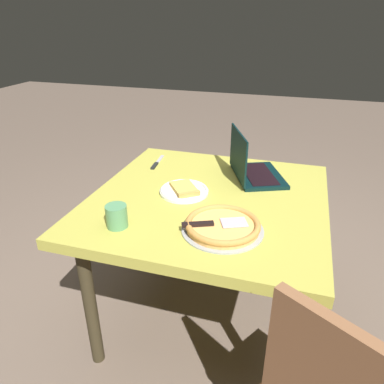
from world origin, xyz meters
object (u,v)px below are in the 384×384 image
object	(u,v)px
laptop	(252,168)
table_knife	(157,163)
dining_table	(208,211)
pizza_tray	(222,226)
drink_cup	(117,216)
pizza_plate	(184,190)

from	to	relation	value
laptop	table_knife	size ratio (longest dim) A/B	1.80
dining_table	table_knife	distance (m)	0.48
pizza_tray	drink_cup	size ratio (longest dim) A/B	3.48
dining_table	table_knife	xyz separation A→B (m)	(0.30, 0.37, 0.08)
drink_cup	pizza_tray	bearing A→B (deg)	-77.20
laptop	drink_cup	world-z (taller)	laptop
table_knife	drink_cup	distance (m)	0.66
pizza_plate	drink_cup	bearing A→B (deg)	155.81
table_knife	drink_cup	size ratio (longest dim) A/B	2.34
dining_table	drink_cup	distance (m)	0.46
pizza_plate	pizza_tray	distance (m)	0.35
dining_table	laptop	distance (m)	0.33
dining_table	drink_cup	xyz separation A→B (m)	(-0.35, 0.27, 0.12)
laptop	pizza_tray	xyz separation A→B (m)	(-0.53, 0.03, -0.03)
pizza_plate	table_knife	bearing A→B (deg)	40.88
pizza_plate	pizza_tray	size ratio (longest dim) A/B	0.71
dining_table	pizza_tray	size ratio (longest dim) A/B	3.34
pizza_tray	laptop	bearing A→B (deg)	-3.13
dining_table	drink_cup	world-z (taller)	drink_cup
laptop	pizza_tray	world-z (taller)	laptop
laptop	pizza_tray	bearing A→B (deg)	176.87
pizza_tray	table_knife	distance (m)	0.75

